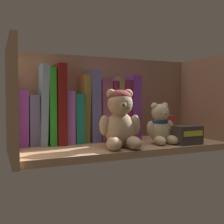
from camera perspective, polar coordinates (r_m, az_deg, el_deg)
name	(u,v)px	position (r cm, az deg, el deg)	size (l,w,h in cm)	color
shelf_board	(123,147)	(86.36, 2.36, -7.30)	(64.56, 25.79, 2.00)	#A87F5B
shelf_back_panel	(107,101)	(97.36, -1.12, 2.37)	(66.96, 1.20, 30.88)	brown
shelf_side_panel_left	(11,101)	(76.52, -20.48, 2.12)	(1.60, 28.19, 30.88)	#A87F5B
shelf_side_panel_right	(205,101)	(103.94, 19.00, 2.24)	(1.60, 28.19, 30.88)	#A87F5B
book_0	(22,118)	(86.77, -18.37, -1.23)	(2.75, 10.58, 16.50)	purple
book_1	(33,120)	(87.15, -16.34, -1.62)	(2.85, 10.22, 15.19)	#515381
book_2	(42,105)	(87.33, -14.58, 1.44)	(2.08, 13.21, 24.41)	slate
book_3	(49,106)	(87.75, -13.06, 1.17)	(2.03, 13.20, 23.50)	#20821E
book_4	(58,104)	(88.27, -11.34, 1.59)	(2.75, 14.31, 24.72)	#5B1111
book_5	(67,117)	(89.11, -9.49, -1.05)	(2.49, 11.69, 16.46)	#9C5ABC
book_6	(76,118)	(89.91, -7.64, -1.25)	(2.88, 11.29, 15.67)	#1B7268
book_7	(84,108)	(90.55, -6.00, 0.75)	(1.98, 9.15, 21.88)	olive
book_8	(92,106)	(91.41, -4.34, 1.22)	(2.99, 11.02, 23.29)	#565998
book_9	(101,110)	(92.67, -2.30, 0.44)	(3.37, 12.52, 20.69)	#713B54
book_10	(109,111)	(93.75, -0.69, 0.24)	(1.70, 12.35, 19.95)	#5F1E3D
book_11	(114,108)	(94.53, 0.43, 0.74)	(1.74, 13.61, 21.54)	brown
book_12	(120,110)	(95.59, 1.79, 0.37)	(2.61, 13.42, 20.23)	#621B3D
book_13	(129,108)	(97.01, 3.53, 0.95)	(3.35, 12.83, 22.09)	#692C85
teddy_bear_larger	(120,120)	(78.42, 1.75, -1.64)	(12.59, 13.11, 16.97)	tan
teddy_bear_smaller	(161,126)	(87.16, 10.20, -2.91)	(9.43, 9.56, 12.96)	beige
pillar_candle	(168,127)	(95.77, 11.65, -3.18)	(4.75, 4.75, 8.54)	#C63833
small_product_box	(187,135)	(87.87, 15.60, -4.66)	(8.32, 5.42, 5.76)	#38332D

